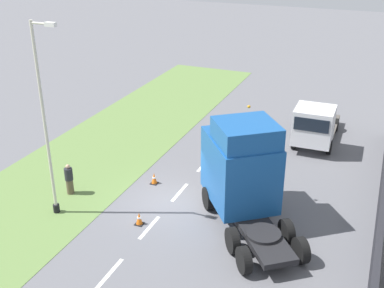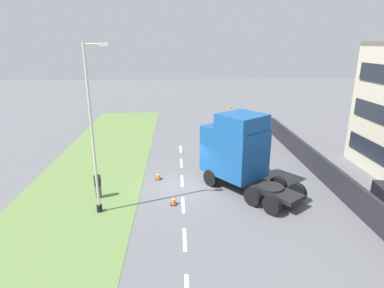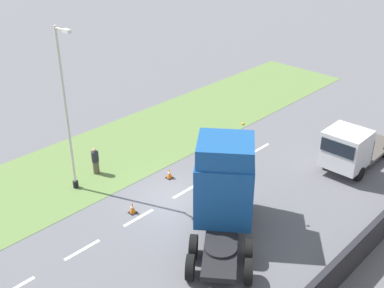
{
  "view_description": "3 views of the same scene",
  "coord_description": "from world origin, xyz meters",
  "px_view_note": "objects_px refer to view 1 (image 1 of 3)",
  "views": [
    {
      "loc": [
        8.25,
        -17.42,
        11.76
      ],
      "look_at": [
        0.93,
        0.22,
        3.01
      ],
      "focal_mm": 45.0,
      "sensor_mm": 36.0,
      "label": 1
    },
    {
      "loc": [
        -0.27,
        -17.96,
        8.47
      ],
      "look_at": [
        0.65,
        1.14,
        2.39
      ],
      "focal_mm": 30.0,
      "sensor_mm": 36.0,
      "label": 2
    },
    {
      "loc": [
        14.66,
        -14.05,
        13.63
      ],
      "look_at": [
        0.13,
        1.24,
        2.66
      ],
      "focal_mm": 45.0,
      "sensor_mm": 36.0,
      "label": 3
    }
  ],
  "objects_px": {
    "lorry_cab": "(242,171)",
    "pedestrian": "(69,180)",
    "lamp_post": "(47,130)",
    "traffic_cone_lead": "(154,178)",
    "flatbed_truck": "(315,125)",
    "traffic_cone_trailing": "(139,219)"
  },
  "relations": [
    {
      "from": "lorry_cab",
      "to": "pedestrian",
      "type": "bearing_deg",
      "value": 150.74
    },
    {
      "from": "lamp_post",
      "to": "traffic_cone_lead",
      "type": "distance_m",
      "value": 6.17
    },
    {
      "from": "pedestrian",
      "to": "traffic_cone_lead",
      "type": "bearing_deg",
      "value": 36.42
    },
    {
      "from": "lorry_cab",
      "to": "lamp_post",
      "type": "distance_m",
      "value": 8.3
    },
    {
      "from": "lorry_cab",
      "to": "pedestrian",
      "type": "height_order",
      "value": "lorry_cab"
    },
    {
      "from": "pedestrian",
      "to": "flatbed_truck",
      "type": "bearing_deg",
      "value": 44.77
    },
    {
      "from": "lorry_cab",
      "to": "lamp_post",
      "type": "relative_size",
      "value": 0.75
    },
    {
      "from": "pedestrian",
      "to": "traffic_cone_lead",
      "type": "distance_m",
      "value": 4.09
    },
    {
      "from": "pedestrian",
      "to": "lamp_post",
      "type": "bearing_deg",
      "value": -73.13
    },
    {
      "from": "lamp_post",
      "to": "pedestrian",
      "type": "bearing_deg",
      "value": 106.87
    },
    {
      "from": "lorry_cab",
      "to": "traffic_cone_trailing",
      "type": "bearing_deg",
      "value": 172.53
    },
    {
      "from": "flatbed_truck",
      "to": "lamp_post",
      "type": "distance_m",
      "value": 14.91
    },
    {
      "from": "flatbed_truck",
      "to": "lamp_post",
      "type": "xyz_separation_m",
      "value": [
        -9.31,
        -11.35,
        2.66
      ]
    },
    {
      "from": "lamp_post",
      "to": "traffic_cone_lead",
      "type": "relative_size",
      "value": 14.64
    },
    {
      "from": "lorry_cab",
      "to": "traffic_cone_trailing",
      "type": "relative_size",
      "value": 10.92
    },
    {
      "from": "pedestrian",
      "to": "traffic_cone_trailing",
      "type": "xyz_separation_m",
      "value": [
        4.28,
        -1.04,
        -0.47
      ]
    },
    {
      "from": "flatbed_truck",
      "to": "lorry_cab",
      "type": "bearing_deg",
      "value": 77.83
    },
    {
      "from": "flatbed_truck",
      "to": "lamp_post",
      "type": "bearing_deg",
      "value": 49.65
    },
    {
      "from": "lamp_post",
      "to": "traffic_cone_trailing",
      "type": "bearing_deg",
      "value": 8.78
    },
    {
      "from": "flatbed_truck",
      "to": "traffic_cone_lead",
      "type": "xyz_separation_m",
      "value": [
        -6.53,
        -7.31,
        -1.09
      ]
    },
    {
      "from": "traffic_cone_lead",
      "to": "traffic_cone_trailing",
      "type": "bearing_deg",
      "value": -73.61
    },
    {
      "from": "lamp_post",
      "to": "pedestrian",
      "type": "distance_m",
      "value": 3.7
    }
  ]
}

